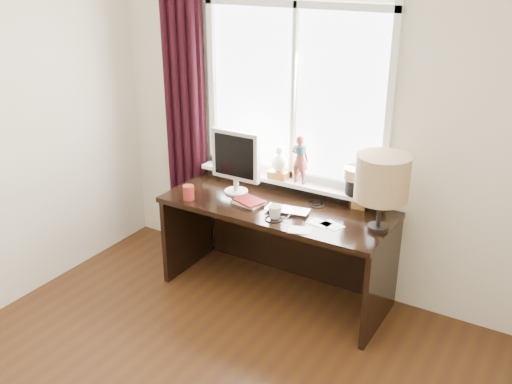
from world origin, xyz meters
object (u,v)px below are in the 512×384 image
Objects in this scene: mug at (275,211)px; table_lamp at (382,179)px; monitor at (236,158)px; red_cup at (189,192)px; desk at (283,230)px; laptop at (288,210)px.

mug is 0.19× the size of table_lamp.
monitor is (-0.48, 0.25, 0.23)m from mug.
mug is 0.71m from red_cup.
desk is at bearing 172.34° from table_lamp.
red_cup is at bearing -176.38° from mug.
desk is 3.47× the size of monitor.
red_cup is 0.22× the size of monitor.
laptop is at bearing -174.66° from table_lamp.
mug is 0.43m from desk.
monitor is (-0.51, 0.11, 0.27)m from laptop.
red_cup is 0.43m from monitor.
laptop is 0.74m from table_lamp.
table_lamp reaches higher than laptop.
table_lamp is at bearing -3.54° from laptop.
mug is at bearing -72.04° from desk.
monitor reaches higher than mug.
monitor reaches higher than red_cup.
table_lamp reaches higher than mug.
desk is 0.65m from monitor.
monitor is at bearing 152.82° from mug.
mug is at bearing 3.62° from red_cup.
monitor reaches higher than laptop.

